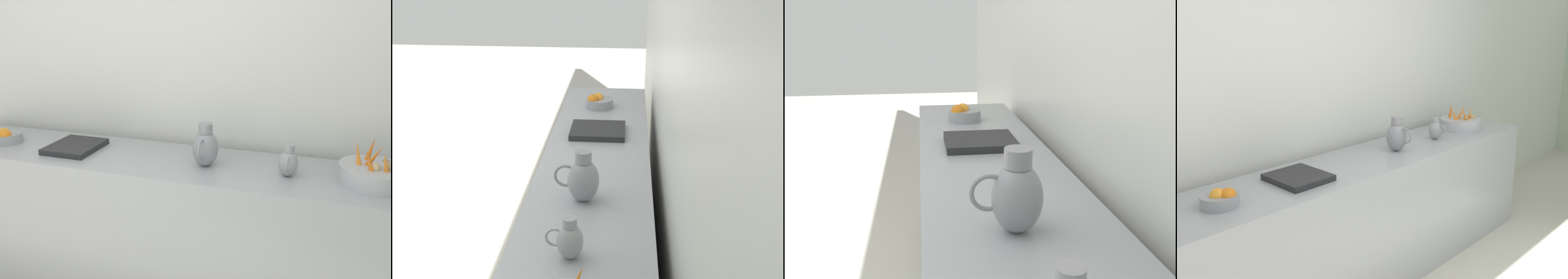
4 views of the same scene
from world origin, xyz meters
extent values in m
cube|color=silver|center=(-1.95, 0.58, 1.50)|extent=(0.10, 8.07, 3.00)
cube|color=#9EA0A5|center=(-1.54, 0.08, 0.47)|extent=(0.61, 3.28, 0.93)
cylinder|color=#ADAFB5|center=(-1.54, 1.24, 0.98)|extent=(0.35, 0.35, 0.10)
torus|color=#ADAFB5|center=(-1.54, 1.24, 0.94)|extent=(0.21, 0.21, 0.01)
cone|color=orange|center=(-1.64, 1.22, 1.07)|extent=(0.05, 0.07, 0.16)
cone|color=orange|center=(-1.54, 1.23, 1.07)|extent=(0.07, 0.11, 0.15)
cone|color=orange|center=(-1.56, 1.15, 1.07)|extent=(0.09, 0.06, 0.15)
cone|color=orange|center=(-1.48, 1.20, 1.06)|extent=(0.07, 0.08, 0.13)
cone|color=orange|center=(-1.47, 1.28, 1.06)|extent=(0.05, 0.06, 0.13)
ellipsoid|color=#9E7F56|center=(-1.63, 1.30, 1.02)|extent=(0.05, 0.04, 0.04)
ellipsoid|color=tan|center=(-1.50, 1.24, 1.03)|extent=(0.06, 0.06, 0.06)
ellipsoid|color=#9E7F56|center=(-1.53, 1.31, 1.03)|extent=(0.06, 0.05, 0.05)
cylinder|color=gray|center=(-1.50, -1.06, 0.96)|extent=(0.20, 0.20, 0.07)
sphere|color=orange|center=(-1.49, -1.07, 0.99)|extent=(0.08, 0.08, 0.08)
sphere|color=orange|center=(-1.46, -1.03, 0.99)|extent=(0.08, 0.08, 0.08)
ellipsoid|color=gray|center=(-1.51, 0.34, 1.04)|extent=(0.15, 0.15, 0.21)
cylinder|color=gray|center=(-1.51, 0.34, 1.16)|extent=(0.08, 0.08, 0.06)
torus|color=gray|center=(-1.43, 0.34, 1.06)|extent=(0.11, 0.01, 0.11)
ellipsoid|color=#939399|center=(-1.50, 0.81, 1.00)|extent=(0.11, 0.11, 0.15)
cylinder|color=#939399|center=(-1.50, 0.81, 1.09)|extent=(0.06, 0.06, 0.04)
torus|color=#939399|center=(-1.44, 0.81, 1.02)|extent=(0.08, 0.01, 0.08)
cube|color=#232326|center=(-1.53, -0.54, 0.95)|extent=(0.34, 0.30, 0.04)
camera|label=1|loc=(0.61, 0.96, 1.81)|focal=37.57mm
camera|label=2|loc=(-1.71, 2.51, 2.12)|focal=47.87mm
camera|label=3|loc=(-1.25, 1.44, 1.53)|focal=39.17mm
camera|label=4|loc=(0.51, -2.06, 1.84)|focal=40.99mm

